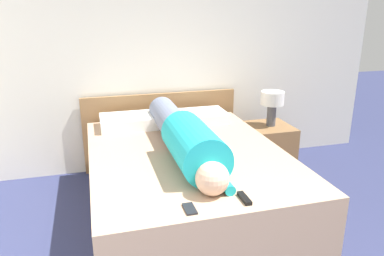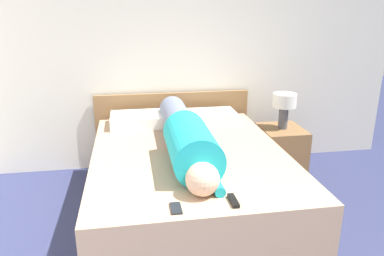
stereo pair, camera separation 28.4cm
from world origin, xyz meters
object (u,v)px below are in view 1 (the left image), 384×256
pillow_second (196,117)px  cell_phone (190,209)px  nightstand (269,150)px  bed (187,184)px  table_lamp (272,102)px  tv_remote (244,198)px  person_lying (185,137)px  pillow_near_headboard (134,121)px

pillow_second → cell_phone: (-0.52, -1.67, -0.05)m
pillow_second → cell_phone: 1.75m
nightstand → pillow_second: size_ratio=0.89×
bed → pillow_second: (0.30, 0.78, 0.35)m
table_lamp → tv_remote: (-0.93, -1.47, -0.19)m
cell_phone → nightstand: bearing=49.4°
person_lying → pillow_second: 0.91m
pillow_second → tv_remote: (-0.17, -1.65, -0.04)m
bed → cell_phone: 0.97m
table_lamp → tv_remote: table_lamp is taller
person_lying → tv_remote: bearing=-78.4°
person_lying → cell_phone: 0.86m
nightstand → table_lamp: bearing=90.0°
tv_remote → nightstand: bearing=57.8°
tv_remote → cell_phone: tv_remote is taller
person_lying → pillow_near_headboard: (-0.30, 0.84, -0.09)m
table_lamp → pillow_near_headboard: table_lamp is taller
table_lamp → pillow_second: table_lamp is taller
person_lying → pillow_second: (0.34, 0.84, -0.10)m
nightstand → cell_phone: (-1.28, -1.49, 0.33)m
table_lamp → person_lying: (-1.09, -0.66, -0.05)m
nightstand → pillow_near_headboard: pillow_near_headboard is taller
bed → table_lamp: table_lamp is taller
table_lamp → pillow_second: bearing=167.0°
bed → nightstand: (1.06, 0.60, -0.03)m
table_lamp → cell_phone: 1.98m
bed → table_lamp: (1.06, 0.60, 0.50)m
nightstand → person_lying: 1.36m
nightstand → pillow_second: (-0.76, 0.18, 0.38)m
table_lamp → tv_remote: 1.75m
nightstand → pillow_near_headboard: (-1.40, 0.18, 0.38)m
bed → nightstand: bed is taller
pillow_near_headboard → pillow_second: (0.64, 0.00, -0.01)m
tv_remote → cell_phone: bearing=-176.6°
table_lamp → pillow_second: 0.79m
bed → table_lamp: bearing=29.5°
person_lying → pillow_near_headboard: bearing=109.9°
bed → pillow_second: pillow_second is taller
pillow_near_headboard → cell_phone: pillow_near_headboard is taller
nightstand → pillow_near_headboard: 1.46m
bed → pillow_near_headboard: pillow_near_headboard is taller
table_lamp → cell_phone: (-1.28, -1.49, -0.20)m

